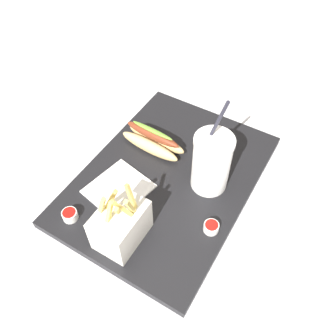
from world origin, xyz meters
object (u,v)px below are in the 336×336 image
Objects in this scene: hot_dog_1 at (153,141)px; napkin_stack at (119,189)px; fries_basket at (123,226)px; ketchup_cup_1 at (70,215)px; soda_cup at (211,163)px; ketchup_cup_2 at (211,227)px.

napkin_stack is (-0.15, -0.00, -0.02)m from hot_dog_1.
fries_basket is 0.13m from ketchup_cup_1.
ketchup_cup_1 is at bearing 137.82° from soda_cup.
napkin_stack is (0.09, 0.08, -0.04)m from fries_basket.
fries_basket is at bearing -138.19° from napkin_stack.
ketchup_cup_2 is at bearing -151.07° from soda_cup.
hot_dog_1 reaches higher than napkin_stack.
hot_dog_1 is 5.09× the size of ketchup_cup_1.
ketchup_cup_2 is at bearing -120.72° from hot_dog_1.
soda_cup is 1.91× the size of napkin_stack.
ketchup_cup_1 is at bearing 115.19° from ketchup_cup_2.
soda_cup reaches higher than fries_basket.
hot_dog_1 is 0.15m from napkin_stack.
hot_dog_1 is (0.23, 0.08, -0.02)m from fries_basket.
soda_cup is 0.13m from ketchup_cup_2.
fries_basket is 0.25m from hot_dog_1.
fries_basket is at bearing -80.34° from ketchup_cup_1.
fries_basket is (-0.21, 0.08, -0.03)m from soda_cup.
ketchup_cup_2 is 0.25× the size of napkin_stack.
fries_basket is 5.08× the size of ketchup_cup_2.
ketchup_cup_1 is 1.02× the size of ketchup_cup_2.
fries_basket reaches higher than hot_dog_1.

